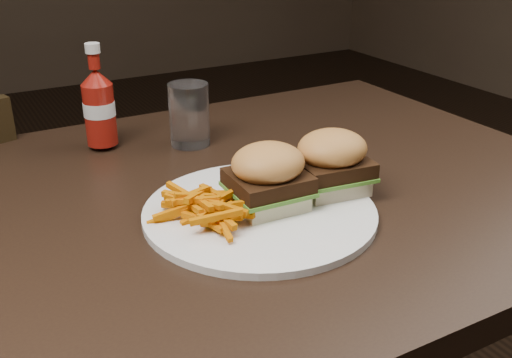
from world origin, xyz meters
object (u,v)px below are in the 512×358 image
dining_table (202,208)px  plate (260,212)px  ketchup_bottle (100,114)px  tumbler (189,115)px

dining_table → plate: (0.04, -0.09, 0.03)m
ketchup_bottle → tumbler: 0.15m
tumbler → ketchup_bottle: bearing=156.5°
plate → tumbler: 0.30m
plate → dining_table: bearing=114.8°
plate → ketchup_bottle: (-0.11, 0.35, 0.06)m
ketchup_bottle → tumbler: size_ratio=0.97×
dining_table → tumbler: tumbler is taller
plate → tumbler: tumbler is taller
dining_table → plate: size_ratio=3.81×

